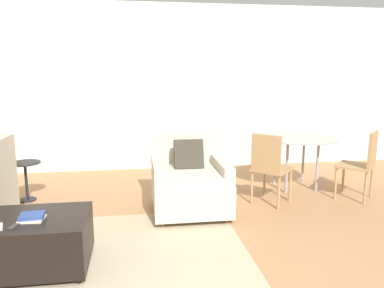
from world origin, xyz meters
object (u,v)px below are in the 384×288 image
at_px(book_stack, 32,217).
at_px(dining_chair_near_right, 363,161).
at_px(side_table, 26,174).
at_px(tv_remote_primary, 0,227).
at_px(ottoman, 38,240).
at_px(tv_remote_secondary, 14,226).
at_px(dining_chair_near_left, 269,164).
at_px(armchair, 190,183).
at_px(dining_table, 296,142).

relative_size(book_stack, dining_chair_near_right, 0.22).
bearing_deg(side_table, tv_remote_primary, -80.03).
height_order(side_table, dining_chair_near_right, dining_chair_near_right).
distance_m(ottoman, tv_remote_primary, 0.35).
distance_m(book_stack, tv_remote_secondary, 0.16).
distance_m(dining_chair_near_left, dining_chair_near_right, 1.26).
xyz_separation_m(armchair, dining_chair_near_right, (2.26, 0.07, 0.17)).
relative_size(armchair, tv_remote_secondary, 6.67).
distance_m(ottoman, dining_table, 3.61).
height_order(tv_remote_secondary, dining_table, dining_table).
distance_m(armchair, tv_remote_secondary, 2.04).
xyz_separation_m(ottoman, dining_chair_near_right, (3.71, 1.20, 0.27)).
xyz_separation_m(tv_remote_primary, dining_table, (3.31, 2.00, 0.21)).
bearing_deg(tv_remote_secondary, side_table, 102.97).
distance_m(armchair, book_stack, 1.88).
distance_m(armchair, dining_chair_near_left, 1.02).
distance_m(dining_table, dining_chair_near_left, 0.90).
relative_size(tv_remote_primary, tv_remote_secondary, 1.14).
xyz_separation_m(tv_remote_primary, side_table, (-0.35, 1.98, -0.10)).
bearing_deg(tv_remote_secondary, dining_table, 31.94).
distance_m(armchair, dining_table, 1.80).
distance_m(tv_remote_secondary, side_table, 2.02).
bearing_deg(dining_chair_near_left, book_stack, -153.16).
bearing_deg(dining_chair_near_right, ottoman, -162.03).
bearing_deg(side_table, dining_chair_near_right, -8.01).
height_order(side_table, dining_table, dining_table).
relative_size(ottoman, dining_chair_near_right, 0.92).
xyz_separation_m(tv_remote_secondary, dining_chair_near_right, (3.83, 1.37, 0.07)).
bearing_deg(dining_chair_near_left, armchair, -175.83).
bearing_deg(tv_remote_primary, side_table, 99.97).
relative_size(ottoman, book_stack, 4.12).
relative_size(book_stack, dining_chair_near_left, 0.22).
relative_size(dining_chair_near_left, dining_chair_near_right, 1.00).
height_order(tv_remote_primary, dining_table, dining_table).
height_order(dining_chair_near_left, dining_chair_near_right, same).
bearing_deg(side_table, dining_table, 0.40).
height_order(ottoman, dining_chair_near_right, dining_chair_near_right).
distance_m(ottoman, dining_chair_near_right, 3.91).
bearing_deg(tv_remote_primary, ottoman, 36.45).
height_order(tv_remote_primary, tv_remote_secondary, same).
height_order(dining_table, dining_chair_near_left, dining_chair_near_left).
relative_size(book_stack, tv_remote_primary, 1.25).
height_order(ottoman, book_stack, book_stack).
bearing_deg(tv_remote_secondary, book_stack, 48.81).
distance_m(side_table, dining_chair_near_left, 3.09).
xyz_separation_m(book_stack, dining_chair_near_right, (3.73, 1.25, 0.05)).
height_order(book_stack, dining_chair_near_left, dining_chair_near_left).
bearing_deg(dining_table, book_stack, -148.77).
distance_m(tv_remote_primary, dining_table, 3.87).
xyz_separation_m(tv_remote_secondary, dining_table, (3.20, 2.00, 0.21)).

